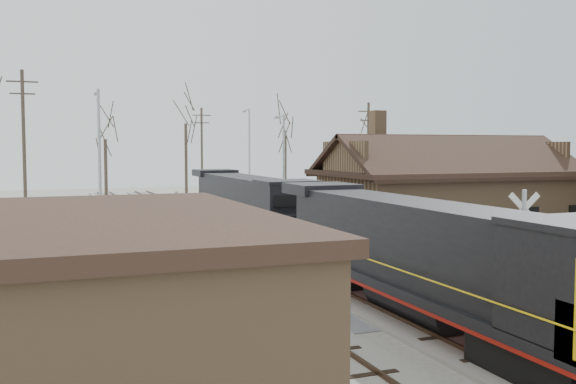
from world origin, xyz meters
name	(u,v)px	position (x,y,z in m)	size (l,w,h in m)	color
ground	(363,295)	(0.00, 0.00, 0.00)	(140.00, 140.00, 0.00)	#A49F94
road	(363,295)	(0.00, 0.00, 0.01)	(60.00, 9.00, 0.03)	#5E5E63
track_main	(247,240)	(0.00, 15.00, 0.07)	(3.40, 90.00, 0.24)	#A49F94
track_siding	(172,244)	(-4.50, 15.00, 0.07)	(3.40, 90.00, 0.24)	#A49F94
depot	(445,200)	(11.99, 12.00, 2.41)	(15.20, 9.31, 7.90)	olive
locomotive_lead	(427,259)	(0.00, -4.38, 2.14)	(2.74, 18.34, 4.07)	black
locomotive_trailing	(250,207)	(0.00, 14.24, 2.14)	(2.74, 18.34, 3.85)	black
crossbuck_near	(523,259)	(3.40, -4.79, 1.99)	(1.21, 0.32, 4.27)	#A5A8AD
crossbuck_far	(177,238)	(-6.04, 5.58, 1.79)	(1.08, 0.28, 3.78)	#A5A8AD
streetlight_a	(99,158)	(-8.24, 17.26, 5.05)	(0.25, 2.04, 9.02)	#A5A8AD
streetlight_b	(283,161)	(5.89, 24.54, 4.60)	(0.25, 2.04, 8.15)	#A5A8AD
streetlight_c	(249,152)	(7.27, 37.69, 5.21)	(0.25, 2.04, 9.35)	#A5A8AD
utility_pole_a	(24,147)	(-12.49, 25.13, 5.65)	(2.00, 0.24, 10.83)	#382D23
utility_pole_b	(202,152)	(4.51, 45.68, 5.15)	(2.00, 0.24, 9.85)	#382D23
utility_pole_c	(368,154)	(16.12, 30.00, 5.06)	(2.00, 0.24, 9.67)	#382D23
tree_b	(105,128)	(-5.86, 40.67, 7.46)	(4.28, 4.28, 10.47)	#382D23
tree_c	(186,111)	(2.87, 46.00, 9.51)	(5.45, 5.45, 13.34)	#382D23
tree_d	(285,125)	(11.70, 39.52, 7.93)	(4.55, 4.55, 11.14)	#382D23
tree_e	(369,133)	(21.26, 39.53, 7.15)	(4.10, 4.10, 10.05)	#382D23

